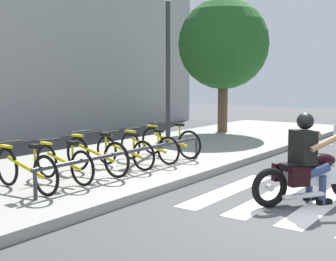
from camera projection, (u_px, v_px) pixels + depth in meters
The scene contains 16 objects.
ground_plane at pixel (305, 216), 6.50m from camera, with size 48.00×48.00×0.00m, color #424244.
sidewalk at pixel (77, 173), 9.16m from camera, with size 24.00×4.40×0.15m, color gray.
crosswalk_stripe_2 at pixel (321, 205), 7.09m from camera, with size 2.80×0.40×0.01m, color white.
crosswalk_stripe_3 at pixel (272, 197), 7.55m from camera, with size 2.80×0.40×0.01m, color white.
crosswalk_stripe_4 at pixel (229, 190), 8.02m from camera, with size 2.80×0.40×0.01m, color white.
motorcycle at pixel (311, 175), 7.17m from camera, with size 1.77×1.24×1.20m.
rider at pixel (307, 152), 7.10m from camera, with size 0.77×0.73×1.42m.
bicycle_0 at pixel (25, 169), 7.30m from camera, with size 0.48×1.73×0.78m.
bicycle_1 at pixel (64, 163), 7.94m from camera, with size 0.48×1.60×0.74m.
bicycle_2 at pixel (96, 155), 8.59m from camera, with size 0.48×1.74×0.80m.
bicycle_3 at pixel (124, 151), 9.23m from camera, with size 0.48×1.64×0.72m.
bicycle_4 at pixel (149, 147), 9.88m from camera, with size 0.48×1.70×0.73m.
bicycle_5 at pixel (170, 142), 10.52m from camera, with size 0.48×1.75×0.79m.
bike_rack at pixel (133, 152), 8.58m from camera, with size 4.58×0.07×0.49m.
street_lamp at pixel (168, 55), 12.09m from camera, with size 0.28×0.28×4.20m.
tree_near_rack at pixel (223, 44), 15.29m from camera, with size 3.02×3.02×4.61m.
Camera 1 is at (-6.27, -2.10, 1.94)m, focal length 49.19 mm.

